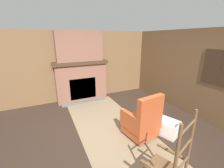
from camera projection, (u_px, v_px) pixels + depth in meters
The scene contains 12 objects.
ground_plane at pixel (110, 138), 3.29m from camera, with size 14.00×14.00×0.00m, color #2D2119.
wood_panel_wall_left at pixel (79, 66), 5.18m from camera, with size 0.06×5.71×2.35m.
wood_panel_wall_back at pixel (198, 75), 3.97m from camera, with size 5.71×0.09×2.35m.
fireplace_hearth at pixel (82, 81), 5.12m from camera, with size 0.59×1.78×1.39m.
chimney_breast at pixel (79, 46), 4.78m from camera, with size 0.34×1.48×0.95m.
area_rug at pixel (112, 129), 3.61m from camera, with size 3.96×1.55×0.01m.
armchair at pixel (142, 122), 3.25m from camera, with size 0.74×0.74×1.03m.
firewood_stack at pixel (151, 101), 5.12m from camera, with size 0.42×0.47×0.12m.
laundry_basket at pixel (168, 128), 3.39m from camera, with size 0.56×0.52×0.34m.
oil_lamp_vase at pixel (60, 59), 4.68m from camera, with size 0.13×0.13×0.27m.
storage_case at pixel (98, 58), 5.19m from camera, with size 0.15×0.26×0.12m.
decorative_plate_on_mantel at pixel (77, 57), 4.91m from camera, with size 0.06×0.24×0.23m.
Camera 1 is at (2.54, -1.13, 2.12)m, focal length 24.00 mm.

